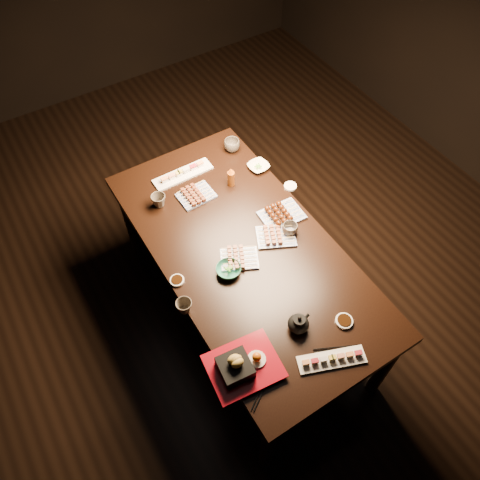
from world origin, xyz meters
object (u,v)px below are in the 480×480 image
Objects in this scene: sushi_platter_far at (183,172)px; teacup_near_left at (184,307)px; condiment_bottle at (231,177)px; dining_table at (244,284)px; yakitori_plate_left at (196,193)px; edamame_bowl_green at (229,270)px; teapot at (299,323)px; sushi_platter_near at (332,359)px; yakitori_plate_right at (276,234)px; edamame_bowl_cream at (258,167)px; teacup_mid_right at (290,229)px; tempura_tray at (244,363)px; teacup_far_right at (232,145)px; yakitori_plate_center at (239,257)px; teacup_far_left at (159,201)px.

teacup_near_left is (-0.43, -0.84, 0.02)m from sushi_platter_far.
condiment_bottle is at bearing 132.95° from sushi_platter_far.
dining_table is 0.62m from yakitori_plate_left.
edamame_bowl_green is 1.08× the size of teapot.
teacup_near_left is (-0.46, 0.59, 0.02)m from sushi_platter_near.
yakitori_plate_right is 0.55m from edamame_bowl_cream.
teacup_mid_right is 0.71× the size of teapot.
yakitori_plate_right is at bearing 96.74° from sushi_platter_near.
tempura_tray is (-0.37, 0.18, 0.04)m from sushi_platter_near.
yakitori_plate_left is 2.09× the size of teacup_far_right.
edamame_bowl_green is (-0.09, -0.04, -0.00)m from yakitori_plate_center.
condiment_bottle is at bearing 57.55° from edamame_bowl_green.
teapot is at bearing -87.26° from yakitori_plate_right.
sushi_platter_near is (0.00, -0.75, 0.39)m from dining_table.
teacup_far_left is (-0.10, 0.61, 0.02)m from edamame_bowl_green.
sushi_platter_far is at bearing 133.48° from condiment_bottle.
dining_table is at bearing 111.19° from sushi_platter_near.
sushi_platter_far is 3.03× the size of edamame_bowl_cream.
teapot is at bearing -77.81° from dining_table.
yakitori_plate_right is 1.60× the size of condiment_bottle.
yakitori_plate_right is at bearing -89.78° from condiment_bottle.
edamame_bowl_cream is at bearing 65.81° from dining_table.
tempura_tray is 3.27× the size of teacup_far_right.
yakitori_plate_left is at bearing -179.77° from edamame_bowl_cream.
yakitori_plate_left is (-0.04, 0.47, 0.40)m from dining_table.
condiment_bottle is (0.21, -0.22, 0.04)m from sushi_platter_far.
teacup_far_left reaches higher than dining_table.
edamame_bowl_cream is at bearing 59.09° from teapot.
edamame_bowl_cream is 1.10m from teapot.
tempura_tray reaches higher than dining_table.
teacup_far_left reaches higher than teacup_near_left.
teacup_mid_right reaches higher than yakitori_plate_right.
yakitori_plate_left is 0.22m from teacup_far_left.
teacup_far_right reaches higher than teacup_near_left.
edamame_bowl_green is 0.79m from edamame_bowl_cream.
teacup_far_right is at bearing 102.86° from edamame_bowl_cream.
teacup_mid_right is at bearing 5.94° from edamame_bowl_green.
teacup_far_left is at bearing 164.30° from yakitori_plate_left.
teacup_far_left is 0.45m from condiment_bottle.
yakitori_plate_center is at bearing 85.87° from teapot.
dining_table is at bearing 19.78° from teacup_near_left.
condiment_bottle is (0.44, -0.08, 0.03)m from teacup_far_left.
tempura_tray reaches higher than teacup_near_left.
edamame_bowl_green is 0.99× the size of condiment_bottle.
teacup_far_left and teacup_far_right have the same top height.
yakitori_plate_right is 2.60× the size of teacup_near_left.
dining_table is 0.44m from yakitori_plate_right.
teacup_far_right is (0.61, 0.18, -0.00)m from teacup_far_left.
teacup_near_left is (-0.64, -0.14, 0.01)m from yakitori_plate_right.
condiment_bottle reaches higher than teacup_mid_right.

